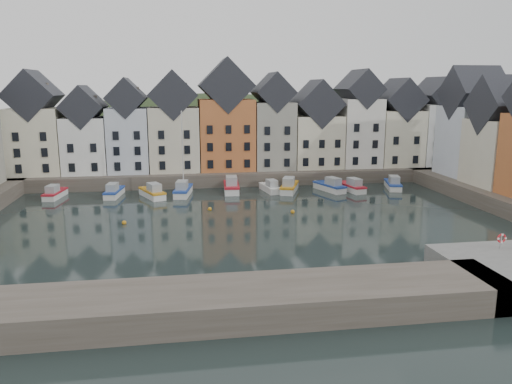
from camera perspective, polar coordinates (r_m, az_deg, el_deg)
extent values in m
plane|color=black|center=(55.81, -0.67, -3.90)|extent=(260.00, 260.00, 0.00)
cube|color=#474137|center=(84.71, -3.56, 2.23)|extent=(90.00, 16.00, 2.00)
cube|color=#474137|center=(34.33, -12.34, -12.83)|extent=(50.00, 6.00, 2.00)
ellipsoid|color=#233219|center=(114.35, -4.66, -5.02)|extent=(153.60, 70.40, 64.00)
sphere|color=black|center=(104.49, -12.41, 8.06)|extent=(5.77, 5.77, 5.77)
sphere|color=black|center=(118.65, 7.14, 8.39)|extent=(5.27, 5.27, 5.27)
sphere|color=black|center=(114.60, 11.42, 8.01)|extent=(5.07, 5.07, 5.07)
sphere|color=black|center=(110.78, 2.60, 8.07)|extent=(5.01, 5.01, 5.01)
sphere|color=black|center=(114.14, -24.24, 6.53)|extent=(3.94, 3.94, 3.94)
sphere|color=black|center=(119.18, 8.83, 8.33)|extent=(5.21, 5.21, 5.21)
sphere|color=black|center=(112.42, -3.96, 8.37)|extent=(5.45, 5.45, 5.45)
sphere|color=black|center=(111.45, 15.36, 7.37)|extent=(4.49, 4.49, 4.49)
cube|color=#EBE4C5|center=(84.37, -23.70, 5.35)|extent=(7.67, 8.00, 10.07)
cube|color=black|center=(83.99, -24.10, 10.05)|extent=(7.67, 8.16, 7.67)
cube|color=white|center=(82.89, -18.79, 5.11)|extent=(6.56, 8.00, 8.61)
cube|color=black|center=(82.46, -19.07, 9.20)|extent=(6.56, 8.16, 6.56)
cube|color=silver|center=(81.94, -14.30, 5.80)|extent=(6.20, 8.00, 10.02)
cube|color=black|center=(81.55, -14.54, 10.37)|extent=(6.20, 8.16, 6.20)
cube|color=beige|center=(81.57, -9.31, 6.01)|extent=(7.70, 8.00, 10.08)
cube|color=black|center=(81.17, -9.47, 10.89)|extent=(7.70, 8.16, 7.70)
cube|color=#BF6836|center=(81.87, -3.44, 6.58)|extent=(8.69, 8.00, 11.28)
cube|color=black|center=(81.52, -3.51, 12.04)|extent=(8.69, 8.16, 8.69)
cube|color=gray|center=(82.97, 1.90, 6.50)|extent=(6.43, 8.00, 10.78)
cube|color=black|center=(82.61, 1.94, 11.32)|extent=(6.43, 8.16, 6.43)
cube|color=beige|center=(84.74, 6.78, 5.78)|extent=(7.88, 8.00, 8.56)
cube|color=black|center=(84.31, 6.88, 9.99)|extent=(7.88, 8.16, 7.88)
cube|color=white|center=(86.86, 11.50, 6.67)|extent=(6.50, 8.00, 11.27)
cube|color=black|center=(86.53, 11.70, 11.45)|extent=(6.50, 8.16, 6.50)
cube|color=#EBE4C5|center=(89.62, 15.71, 5.99)|extent=(7.23, 8.00, 9.32)
cube|color=black|center=(89.23, 15.95, 10.11)|extent=(7.23, 8.16, 7.23)
cube|color=white|center=(92.61, 19.61, 6.24)|extent=(6.18, 8.00, 10.32)
cube|color=black|center=(92.27, 19.91, 10.37)|extent=(6.18, 8.16, 6.18)
cube|color=silver|center=(82.37, 23.29, 5.36)|extent=(7.47, 8.00, 10.38)
cube|color=black|center=(81.98, 23.71, 10.33)|extent=(7.62, 8.00, 8.00)
cube|color=beige|center=(75.83, 26.42, 4.03)|extent=(8.14, 8.00, 8.89)
cube|color=black|center=(75.36, 26.87, 8.86)|extent=(8.30, 8.00, 8.00)
sphere|color=#C48017|center=(63.09, -5.31, -1.95)|extent=(0.50, 0.50, 0.50)
sphere|color=#C48017|center=(61.60, 4.20, -2.27)|extent=(0.50, 0.50, 0.50)
sphere|color=#C48017|center=(58.49, -14.83, -3.42)|extent=(0.50, 0.50, 0.50)
cube|color=silver|center=(75.30, -21.95, -0.37)|extent=(2.39, 5.65, 1.00)
cube|color=#AC1826|center=(75.20, -21.98, 0.04)|extent=(2.49, 5.77, 0.23)
cube|color=#919699|center=(74.34, -22.24, 0.32)|extent=(1.57, 2.35, 1.10)
cube|color=silver|center=(73.59, -15.88, -0.22)|extent=(2.40, 5.82, 1.04)
cube|color=#203E95|center=(73.48, -15.90, 0.21)|extent=(2.51, 5.95, 0.24)
cube|color=#919699|center=(72.57, -16.09, 0.52)|extent=(1.60, 2.41, 1.13)
cube|color=silver|center=(71.59, -11.78, -0.32)|extent=(4.01, 6.26, 1.11)
cube|color=#C48017|center=(71.46, -11.80, 0.15)|extent=(4.15, 6.41, 0.25)
cube|color=#919699|center=(70.51, -11.57, 0.50)|extent=(2.23, 2.77, 1.21)
cube|color=silver|center=(72.30, -8.32, -0.07)|extent=(2.86, 6.46, 1.14)
cube|color=#203E95|center=(72.18, -8.34, 0.42)|extent=(2.98, 6.60, 0.26)
cube|color=#919699|center=(71.15, -8.46, 0.76)|extent=(1.84, 2.70, 1.25)
cylinder|color=silver|center=(71.94, -8.39, 4.62)|extent=(0.15, 0.15, 11.44)
cube|color=silver|center=(74.15, -2.84, 0.37)|extent=(2.53, 6.98, 1.26)
cube|color=#AC1826|center=(74.01, -2.84, 0.89)|extent=(2.66, 7.12, 0.29)
cube|color=#919699|center=(72.88, -2.82, 1.27)|extent=(1.79, 2.84, 1.37)
cube|color=silver|center=(74.01, 1.60, 0.29)|extent=(2.44, 5.54, 0.98)
cube|color=silver|center=(73.90, 1.60, 0.70)|extent=(2.54, 5.66, 0.22)
cube|color=#919699|center=(73.06, 1.81, 0.99)|extent=(1.57, 2.31, 1.07)
cube|color=silver|center=(74.09, 3.84, 0.33)|extent=(4.03, 6.68, 1.18)
cube|color=#C48017|center=(73.96, 3.85, 0.82)|extent=(4.18, 6.84, 0.27)
cube|color=#919699|center=(72.91, 3.75, 1.17)|extent=(2.29, 2.93, 1.28)
cube|color=silver|center=(75.32, 8.38, 0.40)|extent=(3.64, 6.27, 1.10)
cube|color=#203E95|center=(75.21, 8.39, 0.85)|extent=(3.77, 6.41, 0.25)
cube|color=#919699|center=(74.38, 8.81, 1.19)|extent=(2.10, 2.73, 1.20)
cube|color=silver|center=(75.73, 10.80, 0.37)|extent=(2.87, 6.04, 1.07)
cube|color=#AC1826|center=(75.62, 10.82, 0.80)|extent=(2.99, 6.17, 0.24)
cube|color=#919699|center=(74.79, 11.18, 1.12)|extent=(1.79, 2.55, 1.16)
cube|color=silver|center=(78.96, 15.36, 0.63)|extent=(3.23, 6.17, 1.08)
cube|color=#203E95|center=(78.85, 15.38, 1.05)|extent=(3.36, 6.31, 0.25)
cube|color=#919699|center=(77.89, 15.51, 1.36)|extent=(1.94, 2.64, 1.18)
cube|color=gray|center=(46.45, 26.18, -5.16)|extent=(0.10, 0.10, 1.10)
torus|color=red|center=(46.32, 26.26, -4.77)|extent=(0.80, 0.14, 0.80)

